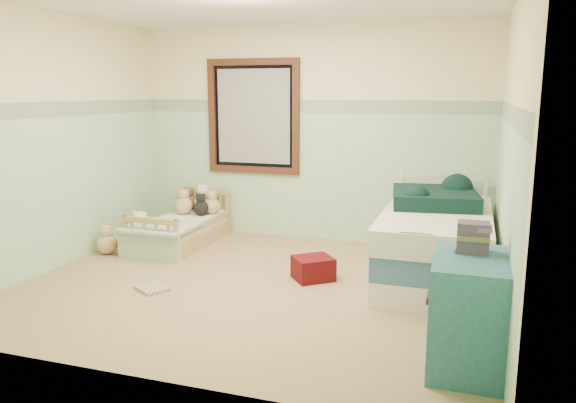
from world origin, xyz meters
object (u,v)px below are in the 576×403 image
(twin_bed_frame, at_px, (434,268))
(floor_book, at_px, (152,288))
(dresser, at_px, (468,313))
(red_pillow, at_px, (313,268))
(toddler_bed_frame, at_px, (181,237))
(plush_floor_tan, at_px, (107,244))
(plush_floor_cream, at_px, (141,233))

(twin_bed_frame, xyz_separation_m, floor_book, (-2.38, -1.09, -0.10))
(dresser, distance_m, red_pillow, 1.95)
(twin_bed_frame, bearing_deg, toddler_bed_frame, 172.91)
(plush_floor_tan, bearing_deg, dresser, -21.00)
(toddler_bed_frame, distance_m, plush_floor_tan, 0.83)
(toddler_bed_frame, xyz_separation_m, plush_floor_tan, (-0.56, -0.61, 0.02))
(plush_floor_tan, bearing_deg, toddler_bed_frame, 47.13)
(toddler_bed_frame, bearing_deg, floor_book, -70.82)
(toddler_bed_frame, height_order, plush_floor_tan, plush_floor_tan)
(plush_floor_tan, xyz_separation_m, twin_bed_frame, (3.45, 0.25, 0.00))
(red_pillow, bearing_deg, twin_bed_frame, 18.49)
(plush_floor_cream, height_order, floor_book, plush_floor_cream)
(dresser, bearing_deg, red_pillow, 136.44)
(plush_floor_cream, distance_m, twin_bed_frame, 3.34)
(twin_bed_frame, bearing_deg, floor_book, -155.42)
(floor_book, bearing_deg, twin_bed_frame, 55.67)
(plush_floor_tan, height_order, dresser, dresser)
(plush_floor_tan, xyz_separation_m, floor_book, (1.07, -0.84, -0.10))
(plush_floor_cream, xyz_separation_m, plush_floor_tan, (-0.12, -0.48, -0.02))
(twin_bed_frame, height_order, floor_book, twin_bed_frame)
(plush_floor_cream, bearing_deg, toddler_bed_frame, 16.33)
(twin_bed_frame, distance_m, red_pillow, 1.15)
(toddler_bed_frame, relative_size, floor_book, 4.61)
(toddler_bed_frame, bearing_deg, dresser, -32.69)
(plush_floor_tan, relative_size, dresser, 0.30)
(dresser, xyz_separation_m, floor_book, (-2.70, 0.60, -0.35))
(twin_bed_frame, xyz_separation_m, red_pillow, (-1.09, -0.36, -0.00))
(red_pillow, bearing_deg, plush_floor_tan, 177.23)
(plush_floor_tan, relative_size, twin_bed_frame, 0.12)
(plush_floor_tan, bearing_deg, twin_bed_frame, 4.13)
(toddler_bed_frame, distance_m, red_pillow, 1.94)
(toddler_bed_frame, bearing_deg, plush_floor_tan, -132.87)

